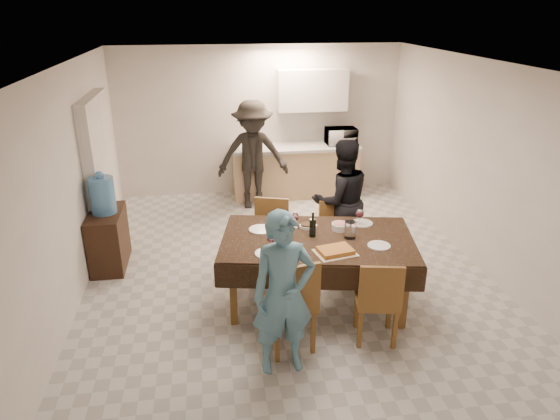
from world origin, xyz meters
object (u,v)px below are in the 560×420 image
(dining_table, at_px, (318,241))
(person_far, at_px, (341,201))
(water_jug, at_px, (102,195))
(console, at_px, (109,239))
(person_near, at_px, (283,294))
(wine_bottle, at_px, (313,224))
(microwave, at_px, (341,136))
(person_kitchen, at_px, (253,155))
(water_pitcher, at_px, (350,230))
(savoury_tart, at_px, (335,251))

(dining_table, relative_size, person_far, 1.39)
(water_jug, xyz_separation_m, person_far, (3.04, -0.23, -0.16))
(console, distance_m, person_near, 3.06)
(water_jug, relative_size, person_near, 0.29)
(wine_bottle, bearing_deg, person_near, -114.44)
(dining_table, bearing_deg, wine_bottle, 145.75)
(wine_bottle, relative_size, person_near, 0.18)
(dining_table, relative_size, water_jug, 4.92)
(microwave, xyz_separation_m, person_near, (-1.75, -4.58, -0.26))
(microwave, distance_m, person_kitchen, 1.68)
(water_pitcher, height_order, person_far, person_far)
(microwave, bearing_deg, person_far, 75.22)
(dining_table, xyz_separation_m, savoury_tart, (0.10, -0.38, 0.06))
(water_pitcher, height_order, savoury_tart, water_pitcher)
(wine_bottle, xyz_separation_m, microwave, (1.25, 3.48, 0.09))
(person_near, bearing_deg, water_jug, 125.02)
(microwave, bearing_deg, water_pitcher, 76.58)
(person_far, bearing_deg, water_jug, -13.01)
(water_pitcher, bearing_deg, person_near, -131.99)
(console, height_order, water_jug, water_jug)
(water_jug, distance_m, wine_bottle, 2.73)
(water_pitcher, xyz_separation_m, savoury_tart, (-0.25, -0.33, -0.07))
(console, distance_m, water_jug, 0.61)
(water_jug, bearing_deg, person_near, -50.18)
(person_near, bearing_deg, console, 125.02)
(console, bearing_deg, water_pitcher, -25.03)
(person_near, relative_size, person_kitchen, 0.88)
(person_near, xyz_separation_m, person_kitchen, (0.14, 4.13, 0.11))
(wine_bottle, height_order, person_near, person_near)
(console, height_order, water_pitcher, water_pitcher)
(water_jug, distance_m, person_kitchen, 2.75)
(dining_table, relative_size, water_pitcher, 11.92)
(water_jug, bearing_deg, savoury_tart, -32.60)
(water_pitcher, height_order, microwave, microwave)
(water_pitcher, bearing_deg, wine_bottle, 165.96)
(water_jug, xyz_separation_m, wine_bottle, (2.44, -1.23, -0.02))
(console, distance_m, wine_bottle, 2.79)
(console, relative_size, person_far, 0.49)
(water_jug, height_order, water_pitcher, water_jug)
(wine_bottle, xyz_separation_m, savoury_tart, (0.15, -0.43, -0.12))
(wine_bottle, distance_m, person_kitchen, 3.05)
(person_kitchen, bearing_deg, microwave, 15.58)
(water_pitcher, height_order, person_near, person_near)
(dining_table, distance_m, water_jug, 2.80)
(wine_bottle, height_order, microwave, microwave)
(dining_table, relative_size, savoury_tart, 5.62)
(wine_bottle, bearing_deg, person_far, 59.04)
(water_jug, relative_size, savoury_tart, 1.14)
(water_jug, bearing_deg, console, 0.00)
(water_jug, bearing_deg, person_kitchen, 40.92)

